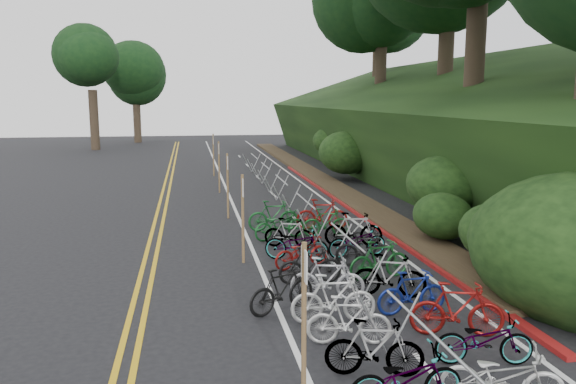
# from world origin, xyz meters

# --- Properties ---
(ground) EXTENTS (120.00, 120.00, 0.00)m
(ground) POSITION_xyz_m (0.00, 0.00, 0.00)
(ground) COLOR black
(ground) RESTS_ON ground
(road_markings) EXTENTS (7.47, 80.00, 0.01)m
(road_markings) POSITION_xyz_m (0.63, 10.10, 0.00)
(road_markings) COLOR gold
(road_markings) RESTS_ON ground
(red_curb) EXTENTS (0.25, 28.00, 0.10)m
(red_curb) POSITION_xyz_m (5.70, 12.00, 0.05)
(red_curb) COLOR maroon
(red_curb) RESTS_ON ground
(embankment) EXTENTS (14.30, 48.14, 9.11)m
(embankment) POSITION_xyz_m (12.96, 19.04, 2.57)
(embankment) COLOR black
(embankment) RESTS_ON ground
(bike_rack_front) EXTENTS (1.16, 3.37, 1.22)m
(bike_rack_front) POSITION_xyz_m (2.57, -2.86, 0.90)
(bike_rack_front) COLOR #9C9EA2
(bike_rack_front) RESTS_ON ground
(bike_racks_rest) EXTENTS (1.14, 23.00, 1.17)m
(bike_racks_rest) POSITION_xyz_m (3.00, 13.00, 0.85)
(bike_racks_rest) COLOR #9C9EA2
(bike_racks_rest) RESTS_ON ground
(signpost_near) EXTENTS (0.08, 0.40, 2.42)m
(signpost_near) POSITION_xyz_m (0.85, -2.16, 1.39)
(signpost_near) COLOR brown
(signpost_near) RESTS_ON ground
(signposts_rest) EXTENTS (0.08, 18.40, 2.50)m
(signposts_rest) POSITION_xyz_m (0.60, 14.00, 1.43)
(signposts_rest) COLOR brown
(signposts_rest) RESTS_ON ground
(bike_front) EXTENTS (1.16, 1.70, 1.00)m
(bike_front) POSITION_xyz_m (1.07, 1.19, 0.50)
(bike_front) COLOR black
(bike_front) RESTS_ON ground
(bike_valet) EXTENTS (3.25, 13.59, 1.09)m
(bike_valet) POSITION_xyz_m (2.99, 2.88, 0.49)
(bike_valet) COLOR slate
(bike_valet) RESTS_ON ground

